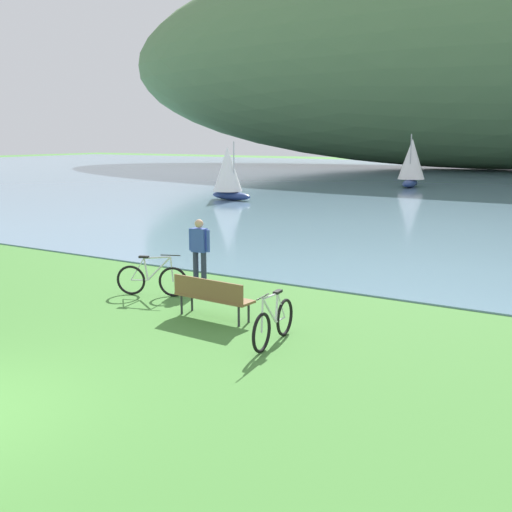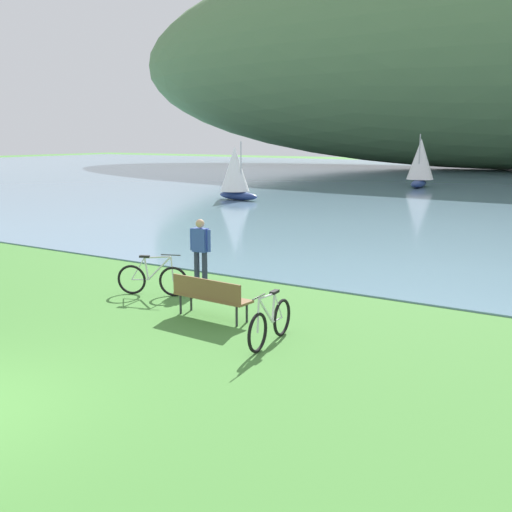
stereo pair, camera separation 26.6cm
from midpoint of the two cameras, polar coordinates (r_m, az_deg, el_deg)
name	(u,v)px [view 1 (the left image)]	position (r m, az deg, el deg)	size (l,w,h in m)	color
distant_hillside	(498,43)	(76.76, 21.14, 17.68)	(101.93, 28.00, 27.43)	#567A4C
park_bench_near_camera	(212,295)	(13.01, -4.65, -3.56)	(1.83, 0.59, 0.88)	brown
bicycle_leaning_near_bench	(152,279)	(15.11, -9.96, -2.12)	(1.66, 0.73, 1.01)	black
bicycle_beside_path	(273,323)	(11.49, 0.94, -6.11)	(0.26, 1.77, 1.01)	black
person_at_shoreline	(199,248)	(15.83, -5.66, 0.73)	(0.61, 0.25, 1.71)	#282D47
sailboat_nearest_to_shore	(228,172)	(37.10, -2.78, 7.62)	(2.99, 1.95, 3.41)	navy
sailboat_mid_bay	(412,162)	(47.88, 13.86, 8.31)	(2.20, 3.39, 3.87)	navy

